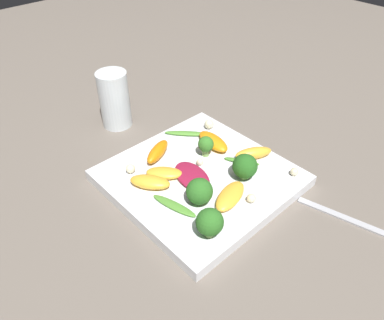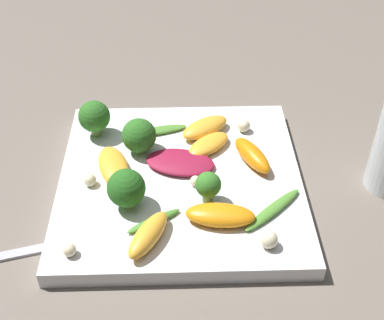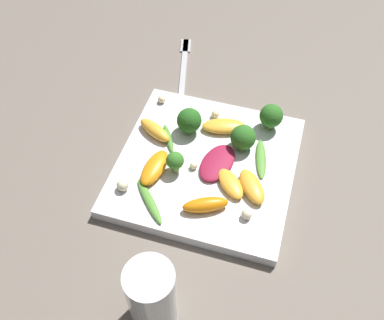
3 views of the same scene
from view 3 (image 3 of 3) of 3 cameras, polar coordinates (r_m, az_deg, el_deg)
name	(u,v)px [view 3 (image 3 of 3)]	position (r m, az deg, el deg)	size (l,w,h in m)	color
ground_plane	(206,170)	(0.75, 1.80, -1.24)	(2.40, 2.40, 0.00)	#6B6056
plate	(206,166)	(0.74, 1.82, -0.77)	(0.28, 0.28, 0.02)	white
drinking_glass	(156,298)	(0.57, -4.64, -17.05)	(0.06, 0.06, 0.12)	white
fork	(184,61)	(0.94, -0.99, 12.49)	(0.06, 0.18, 0.01)	#B2B2B7
radicchio_leaf_0	(217,165)	(0.72, 3.14, -0.63)	(0.07, 0.09, 0.01)	maroon
orange_segment_0	(224,126)	(0.77, 4.06, 4.31)	(0.08, 0.05, 0.02)	#FCAD33
orange_segment_1	(205,205)	(0.67, 1.72, -5.71)	(0.07, 0.05, 0.02)	orange
orange_segment_2	(154,168)	(0.71, -4.79, -0.96)	(0.04, 0.08, 0.02)	orange
orange_segment_3	(231,184)	(0.70, 4.92, -3.01)	(0.06, 0.07, 0.01)	#FCAD33
orange_segment_4	(252,187)	(0.70, 7.61, -3.36)	(0.06, 0.07, 0.02)	#FCAD33
orange_segment_5	(155,130)	(0.76, -4.75, 3.79)	(0.07, 0.05, 0.02)	#FCAD33
broccoli_floret_0	(189,121)	(0.76, -0.36, 5.02)	(0.04, 0.04, 0.05)	#84AD5B
broccoli_floret_1	(243,138)	(0.74, 6.51, 2.85)	(0.04, 0.04, 0.04)	#84AD5B
broccoli_floret_2	(175,161)	(0.70, -2.18, -0.15)	(0.03, 0.03, 0.04)	#7A9E51
broccoli_floret_3	(271,116)	(0.77, 10.02, 5.51)	(0.04, 0.04, 0.05)	#7A9E51
arugula_sprig_0	(261,159)	(0.74, 8.76, 0.16)	(0.03, 0.08, 0.01)	#518E33
arugula_sprig_1	(168,138)	(0.76, -3.01, 2.79)	(0.04, 0.06, 0.01)	#47842D
arugula_sprig_2	(149,201)	(0.68, -5.43, -5.20)	(0.07, 0.08, 0.01)	#518E33
macadamia_nut_0	(247,214)	(0.67, 6.98, -6.84)	(0.02, 0.02, 0.02)	beige
macadamia_nut_1	(162,99)	(0.82, -3.86, 7.71)	(0.01, 0.01, 0.01)	beige
macadamia_nut_2	(215,114)	(0.79, 2.99, 5.86)	(0.01, 0.01, 0.01)	beige
macadamia_nut_3	(194,166)	(0.72, 0.21, -0.71)	(0.01, 0.01, 0.01)	beige
macadamia_nut_4	(123,185)	(0.70, -8.81, -3.20)	(0.02, 0.02, 0.02)	beige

